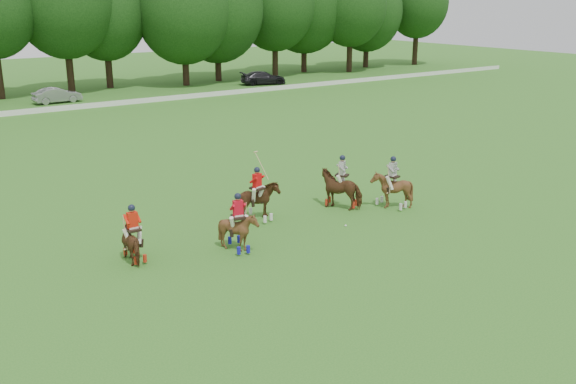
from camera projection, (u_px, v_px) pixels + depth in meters
ground at (304, 269)px, 22.57m from camera, size 180.00×180.00×0.00m
boundary_rail at (29, 111)px, 52.32m from camera, size 120.00×0.10×0.44m
car_mid at (57, 95)px, 57.67m from camera, size 4.24×1.67×1.38m
car_right at (263, 78)px, 69.74m from camera, size 5.28×3.29×1.43m
polo_red_a at (134, 241)px, 23.09m from camera, size 1.03×1.66×2.13m
polo_red_b at (257, 201)px, 27.30m from camera, size 1.93×1.76×2.88m
polo_red_c at (238, 230)px, 24.03m from camera, size 1.52×1.63×2.25m
polo_stripe_a at (342, 188)px, 28.99m from camera, size 1.92×2.22×2.42m
polo_stripe_b at (392, 189)px, 28.91m from camera, size 1.72×1.84×2.39m
polo_ball at (346, 226)px, 26.72m from camera, size 0.09×0.09×0.09m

